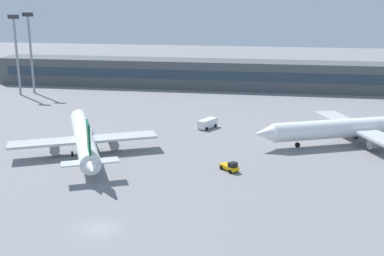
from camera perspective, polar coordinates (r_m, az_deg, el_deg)
name	(u,v)px	position (r m, az deg, el deg)	size (l,w,h in m)	color
ground_plane	(166,141)	(100.39, -3.16, -1.51)	(400.00, 400.00, 0.00)	gray
terminal_building	(206,74)	(158.81, 1.66, 6.46)	(141.10, 12.13, 9.00)	#4C5156
airplane_near	(84,137)	(94.63, -12.77, -1.04)	(26.88, 37.22, 9.87)	white
airplane_mid	(354,128)	(103.14, 18.77, 0.03)	(41.35, 29.71, 10.76)	white
baggage_tug_yellow	(230,167)	(83.07, 4.56, -4.61)	(3.61, 3.60, 1.75)	#F2B20C
service_van_white	(208,123)	(109.58, 1.86, 0.56)	(4.25, 5.52, 2.08)	white
floodlight_tower_west	(16,49)	(154.47, -20.18, 8.83)	(3.20, 0.80, 24.00)	gray
floodlight_tower_east	(30,47)	(156.00, -18.68, 9.12)	(3.20, 0.80, 24.53)	gray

